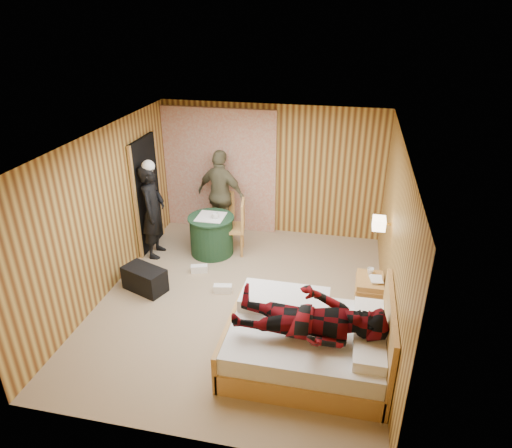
% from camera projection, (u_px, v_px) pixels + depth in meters
% --- Properties ---
extents(floor, '(4.20, 5.00, 0.01)m').
position_uv_depth(floor, '(241.00, 301.00, 6.98)').
color(floor, tan).
rests_on(floor, ground).
extents(ceiling, '(4.20, 5.00, 0.01)m').
position_uv_depth(ceiling, '(238.00, 141.00, 5.89)').
color(ceiling, white).
rests_on(ceiling, wall_back).
extents(wall_back, '(4.20, 0.02, 2.50)m').
position_uv_depth(wall_back, '(271.00, 171.00, 8.63)').
color(wall_back, gold).
rests_on(wall_back, floor).
extents(wall_left, '(0.02, 5.00, 2.50)m').
position_uv_depth(wall_left, '(104.00, 215.00, 6.83)').
color(wall_left, gold).
rests_on(wall_left, floor).
extents(wall_right, '(0.02, 5.00, 2.50)m').
position_uv_depth(wall_right, '(393.00, 242.00, 6.04)').
color(wall_right, gold).
rests_on(wall_right, floor).
extents(curtain, '(2.20, 0.08, 2.40)m').
position_uv_depth(curtain, '(220.00, 171.00, 8.78)').
color(curtain, beige).
rests_on(curtain, floor).
extents(doorway, '(0.06, 0.90, 2.05)m').
position_uv_depth(doorway, '(147.00, 194.00, 8.15)').
color(doorway, black).
rests_on(doorway, floor).
extents(wall_lamp, '(0.26, 0.24, 0.16)m').
position_uv_depth(wall_lamp, '(379.00, 223.00, 6.44)').
color(wall_lamp, gold).
rests_on(wall_lamp, wall_right).
extents(bed, '(1.97, 1.52, 1.05)m').
position_uv_depth(bed, '(308.00, 342.00, 5.67)').
color(bed, tan).
rests_on(bed, floor).
extents(nightstand, '(0.40, 0.54, 0.52)m').
position_uv_depth(nightstand, '(368.00, 293.00, 6.69)').
color(nightstand, tan).
rests_on(nightstand, floor).
extents(round_table, '(0.82, 0.82, 0.73)m').
position_uv_depth(round_table, '(212.00, 235.00, 8.17)').
color(round_table, '#1F4426').
rests_on(round_table, floor).
extents(chair_far, '(0.47, 0.47, 0.93)m').
position_uv_depth(chair_far, '(222.00, 211.00, 8.67)').
color(chair_far, tan).
rests_on(chair_far, floor).
extents(chair_near, '(0.53, 0.53, 1.00)m').
position_uv_depth(chair_near, '(237.00, 223.00, 8.10)').
color(chair_near, tan).
rests_on(chair_near, floor).
extents(duffel_bag, '(0.76, 0.58, 0.38)m').
position_uv_depth(duffel_bag, '(145.00, 279.00, 7.17)').
color(duffel_bag, black).
rests_on(duffel_bag, floor).
extents(sneaker_left, '(0.30, 0.19, 0.12)m').
position_uv_depth(sneaker_left, '(199.00, 269.00, 7.70)').
color(sneaker_left, white).
rests_on(sneaker_left, floor).
extents(sneaker_right, '(0.30, 0.16, 0.13)m').
position_uv_depth(sneaker_right, '(223.00, 289.00, 7.16)').
color(sneaker_right, white).
rests_on(sneaker_right, floor).
extents(woman_standing, '(0.46, 0.65, 1.69)m').
position_uv_depth(woman_standing, '(153.00, 211.00, 7.92)').
color(woman_standing, black).
rests_on(woman_standing, floor).
extents(man_at_table, '(1.09, 0.70, 1.72)m').
position_uv_depth(man_at_table, '(221.00, 195.00, 8.56)').
color(man_at_table, '#686345').
rests_on(man_at_table, floor).
extents(man_on_bed, '(0.86, 0.67, 1.77)m').
position_uv_depth(man_on_bed, '(310.00, 310.00, 5.19)').
color(man_on_bed, '#5E090D').
rests_on(man_on_bed, bed).
extents(book_lower, '(0.21, 0.26, 0.02)m').
position_uv_depth(book_lower, '(370.00, 280.00, 6.54)').
color(book_lower, white).
rests_on(book_lower, nightstand).
extents(book_upper, '(0.18, 0.23, 0.02)m').
position_uv_depth(book_upper, '(371.00, 279.00, 6.53)').
color(book_upper, white).
rests_on(book_upper, nightstand).
extents(cup_nightstand, '(0.11, 0.11, 0.09)m').
position_uv_depth(cup_nightstand, '(371.00, 271.00, 6.68)').
color(cup_nightstand, white).
rests_on(cup_nightstand, nightstand).
extents(cup_table, '(0.16, 0.16, 0.10)m').
position_uv_depth(cup_table, '(215.00, 216.00, 7.93)').
color(cup_table, white).
rests_on(cup_table, round_table).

